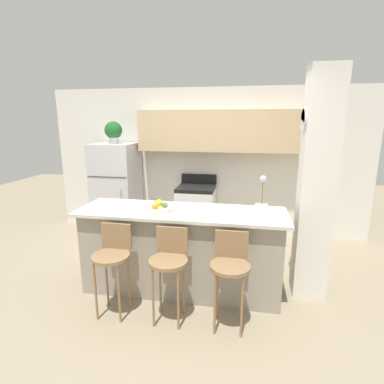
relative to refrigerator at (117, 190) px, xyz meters
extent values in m
plane|color=gray|center=(1.52, -1.64, -0.81)|extent=(14.00, 14.00, 0.00)
cube|color=white|center=(1.52, 0.42, 0.47)|extent=(5.60, 0.06, 2.55)
cube|color=tan|center=(1.79, 0.23, 1.02)|extent=(2.77, 0.32, 0.68)
cube|color=silver|center=(1.42, 0.25, 0.81)|extent=(0.79, 0.28, 0.12)
cube|color=white|center=(3.00, -1.44, 0.47)|extent=(0.36, 0.32, 2.55)
cylinder|color=silver|center=(2.81, -1.44, 1.19)|extent=(0.02, 0.27, 0.27)
cylinder|color=white|center=(2.81, -1.44, 1.19)|extent=(0.01, 0.24, 0.24)
cube|color=gray|center=(1.52, -1.64, -0.33)|extent=(2.27, 0.61, 0.96)
cube|color=beige|center=(1.52, -1.64, 0.17)|extent=(2.39, 0.73, 0.03)
cube|color=silver|center=(0.00, 0.00, -0.26)|extent=(0.71, 0.71, 1.10)
cube|color=silver|center=(0.00, 0.00, 0.55)|extent=(0.71, 0.71, 0.52)
cube|color=#333333|center=(0.00, -0.36, 0.29)|extent=(0.68, 0.01, 0.01)
cylinder|color=#B2B2B7|center=(0.23, -0.37, -0.20)|extent=(0.02, 0.02, 0.61)
cube|color=white|center=(1.42, 0.06, -0.38)|extent=(0.63, 0.62, 0.85)
cube|color=black|center=(1.42, 0.06, 0.07)|extent=(0.63, 0.62, 0.06)
cube|color=black|center=(1.42, 0.35, 0.18)|extent=(0.63, 0.04, 0.16)
cube|color=black|center=(1.42, -0.26, -0.34)|extent=(0.38, 0.01, 0.27)
cylinder|color=olive|center=(0.92, -2.23, -0.16)|extent=(0.39, 0.39, 0.03)
cube|color=olive|center=(0.92, -2.07, 0.00)|extent=(0.33, 0.02, 0.28)
cylinder|color=olive|center=(0.79, -2.36, -0.49)|extent=(0.02, 0.02, 0.63)
cylinder|color=olive|center=(1.04, -2.36, -0.49)|extent=(0.02, 0.02, 0.63)
cylinder|color=olive|center=(0.79, -2.11, -0.49)|extent=(0.02, 0.02, 0.63)
cylinder|color=olive|center=(1.04, -2.11, -0.49)|extent=(0.02, 0.02, 0.63)
cylinder|color=olive|center=(1.52, -2.23, -0.16)|extent=(0.39, 0.39, 0.03)
cube|color=olive|center=(1.52, -2.07, 0.00)|extent=(0.33, 0.02, 0.28)
cylinder|color=olive|center=(1.40, -2.36, -0.49)|extent=(0.02, 0.02, 0.63)
cylinder|color=olive|center=(1.65, -2.36, -0.49)|extent=(0.02, 0.02, 0.63)
cylinder|color=olive|center=(1.40, -2.11, -0.49)|extent=(0.02, 0.02, 0.63)
cylinder|color=olive|center=(1.65, -2.11, -0.49)|extent=(0.02, 0.02, 0.63)
cylinder|color=olive|center=(2.13, -2.23, -0.16)|extent=(0.39, 0.39, 0.03)
cube|color=olive|center=(2.13, -2.07, 0.00)|extent=(0.33, 0.02, 0.28)
cylinder|color=olive|center=(2.00, -2.36, -0.49)|extent=(0.02, 0.02, 0.63)
cylinder|color=olive|center=(2.25, -2.36, -0.49)|extent=(0.02, 0.02, 0.63)
cylinder|color=olive|center=(2.00, -2.11, -0.49)|extent=(0.02, 0.02, 0.63)
cylinder|color=olive|center=(2.25, -2.11, -0.49)|extent=(0.02, 0.02, 0.63)
cylinder|color=silver|center=(0.00, 0.00, 0.86)|extent=(0.16, 0.16, 0.11)
sphere|color=#1E5B28|center=(0.00, 0.00, 1.03)|extent=(0.29, 0.29, 0.29)
cube|color=white|center=(2.42, -1.65, 0.24)|extent=(0.13, 0.13, 0.11)
cylinder|color=#386633|center=(2.42, -1.65, 0.43)|extent=(0.01, 0.01, 0.27)
sphere|color=#E5B2D1|center=(2.42, -1.65, 0.59)|extent=(0.07, 0.07, 0.07)
cylinder|color=silver|center=(1.29, -1.73, 0.21)|extent=(0.29, 0.29, 0.05)
sphere|color=#4C7F2D|center=(1.35, -1.71, 0.26)|extent=(0.07, 0.07, 0.07)
sphere|color=gold|center=(1.27, -1.66, 0.27)|extent=(0.09, 0.09, 0.09)
sphere|color=orange|center=(1.26, -1.79, 0.26)|extent=(0.07, 0.07, 0.07)
camera|label=1|loc=(2.23, -4.84, 1.18)|focal=28.00mm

